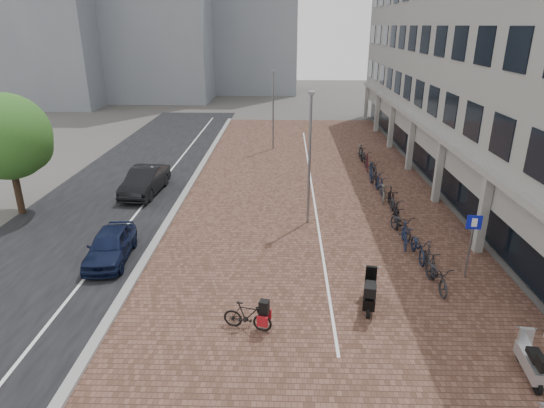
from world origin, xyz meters
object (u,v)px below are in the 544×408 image
Objects in this scene: scooter_front at (532,359)px; scooter_mid at (370,291)px; car_navy at (110,245)px; car_dark at (145,181)px; hero_bike at (247,316)px; parking_sign at (472,236)px.

scooter_front is 5.02m from scooter_mid.
car_dark reaches higher than car_navy.
car_dark reaches higher than hero_bike.
hero_bike is 4.27m from scooter_mid.
scooter_mid is (4.05, 1.36, 0.13)m from hero_bike.
car_navy reaches higher than hero_bike.
parking_sign reaches higher than hero_bike.
car_navy is at bearing -178.39° from parking_sign.
car_dark is 17.45m from parking_sign.
hero_bike is (5.95, -4.50, -0.15)m from car_navy.
parking_sign is (0.20, 5.36, 1.15)m from scooter_front.
scooter_mid reaches higher than scooter_front.
scooter_mid is 0.70× the size of parking_sign.
scooter_mid is at bearing -22.09° from car_navy.
hero_bike is 0.64× the size of parking_sign.
hero_bike is (6.83, -12.51, -0.25)m from car_dark.
car_dark is 2.76× the size of hero_bike.
scooter_mid is (10.00, -3.14, -0.03)m from car_navy.
parking_sign is at bearing 38.95° from scooter_mid.
car_navy is 1.48× the size of parking_sign.
scooter_front is at bearing -86.17° from parking_sign.
car_navy is 14.08m from parking_sign.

